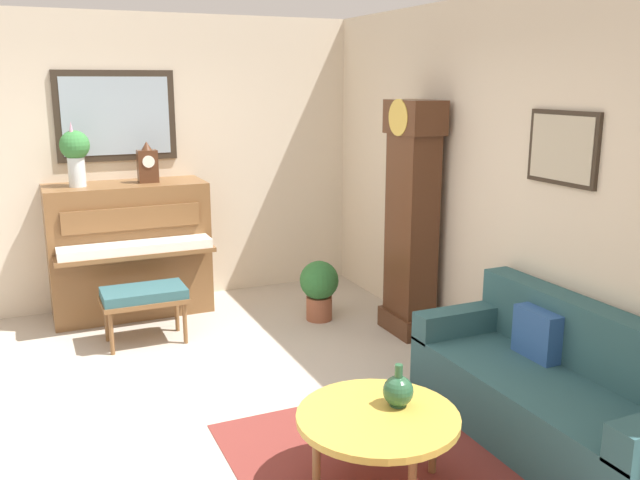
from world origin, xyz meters
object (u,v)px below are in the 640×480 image
(grandfather_clock, at_px, (411,225))
(potted_plant, at_px, (319,286))
(flower_vase, at_px, (75,151))
(couch, at_px, (556,393))
(green_jug, at_px, (398,391))
(mantel_clock, at_px, (148,164))
(piano, at_px, (130,249))
(coffee_table, at_px, (378,419))
(piano_bench, at_px, (144,297))

(grandfather_clock, distance_m, potted_plant, 1.07)
(flower_vase, bearing_deg, potted_plant, 65.58)
(grandfather_clock, relative_size, couch, 1.07)
(green_jug, bearing_deg, flower_vase, -158.91)
(couch, bearing_deg, mantel_clock, -152.58)
(piano, xyz_separation_m, potted_plant, (0.90, 1.56, -0.31))
(flower_vase, bearing_deg, piano, 90.33)
(couch, height_order, flower_vase, flower_vase)
(coffee_table, bearing_deg, flower_vase, -161.32)
(piano_bench, xyz_separation_m, potted_plant, (0.08, 1.57, -0.08))
(piano, distance_m, green_jug, 3.54)
(piano, relative_size, flower_vase, 2.48)
(piano_bench, distance_m, coffee_table, 2.77)
(coffee_table, xyz_separation_m, green_jug, (-0.04, 0.15, 0.12))
(piano_bench, relative_size, mantel_clock, 1.84)
(mantel_clock, bearing_deg, grandfather_clock, 52.42)
(mantel_clock, height_order, green_jug, mantel_clock)
(couch, distance_m, mantel_clock, 4.06)
(couch, distance_m, potted_plant, 2.61)
(couch, bearing_deg, grandfather_clock, 175.74)
(piano_bench, distance_m, mantel_clock, 1.32)
(piano_bench, bearing_deg, piano, 178.64)
(grandfather_clock, distance_m, couch, 2.08)
(green_jug, relative_size, potted_plant, 0.43)
(couch, distance_m, flower_vase, 4.41)
(piano_bench, height_order, grandfather_clock, grandfather_clock)
(piano, height_order, mantel_clock, mantel_clock)
(piano_bench, bearing_deg, coffee_table, 16.36)
(mantel_clock, bearing_deg, piano, -90.77)
(piano_bench, bearing_deg, flower_vase, -154.18)
(potted_plant, bearing_deg, piano_bench, -92.98)
(piano_bench, relative_size, couch, 0.37)
(flower_vase, bearing_deg, green_jug, 21.09)
(couch, height_order, potted_plant, couch)
(piano, distance_m, piano_bench, 0.84)
(flower_vase, distance_m, potted_plant, 2.49)
(coffee_table, xyz_separation_m, mantel_clock, (-3.47, -0.55, 1.01))
(grandfather_clock, relative_size, coffee_table, 2.31)
(piano, distance_m, couch, 4.02)
(grandfather_clock, xyz_separation_m, mantel_clock, (-1.50, -1.94, 0.46))
(mantel_clock, height_order, potted_plant, mantel_clock)
(mantel_clock, bearing_deg, flower_vase, -90.05)
(green_jug, xyz_separation_m, potted_plant, (-2.53, 0.65, -0.20))
(piano_bench, distance_m, potted_plant, 1.58)
(grandfather_clock, bearing_deg, couch, -4.26)
(piano_bench, relative_size, coffee_table, 0.80)
(coffee_table, bearing_deg, green_jug, 106.61)
(coffee_table, height_order, flower_vase, flower_vase)
(piano_bench, bearing_deg, green_jug, 19.55)
(couch, height_order, green_jug, couch)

